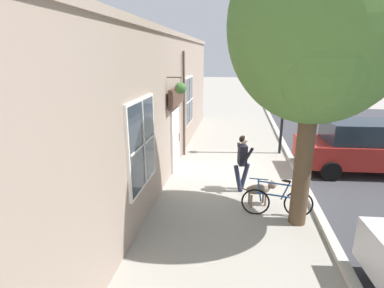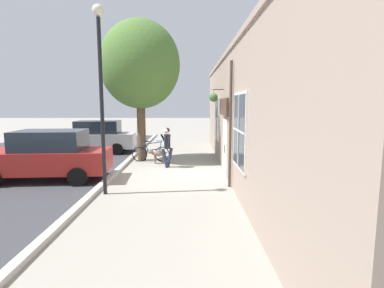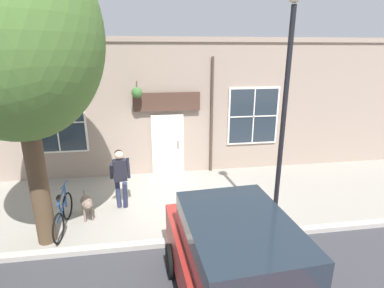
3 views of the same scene
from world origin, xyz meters
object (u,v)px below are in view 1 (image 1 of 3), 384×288
parked_car_mid_block (363,147)px  street_lamp (287,66)px  pedestrian_walking (242,158)px  street_tree_by_curb (319,31)px  dog_on_leash (260,189)px  leaning_bicycle (277,201)px

parked_car_mid_block → street_lamp: size_ratio=0.82×
street_lamp → pedestrian_walking: bearing=-112.8°
street_tree_by_curb → parked_car_mid_block: bearing=54.1°
parked_car_mid_block → street_lamp: bearing=146.0°
street_tree_by_curb → dog_on_leash: bearing=134.2°
leaning_bicycle → parked_car_mid_block: size_ratio=0.40×
dog_on_leash → pedestrian_walking: bearing=120.1°
parked_car_mid_block → leaning_bicycle: bearing=-132.9°
dog_on_leash → street_tree_by_curb: (0.82, -0.84, 3.84)m
leaning_bicycle → dog_on_leash: bearing=127.0°
pedestrian_walking → leaning_bicycle: pedestrian_walking is taller
street_lamp → parked_car_mid_block: bearing=-34.0°
dog_on_leash → leaning_bicycle: 0.62m
street_tree_by_curb → leaning_bicycle: street_tree_by_curb is taller
pedestrian_walking → street_lamp: street_lamp is taller
dog_on_leash → parked_car_mid_block: size_ratio=0.23×
street_tree_by_curb → parked_car_mid_block: 5.77m
pedestrian_walking → parked_car_mid_block: (4.03, 2.09, -0.13)m
pedestrian_walking → parked_car_mid_block: bearing=27.4°
street_lamp → leaning_bicycle: bearing=-98.1°
dog_on_leash → leaning_bicycle: (0.37, -0.49, -0.07)m
dog_on_leash → street_lamp: street_lamp is taller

